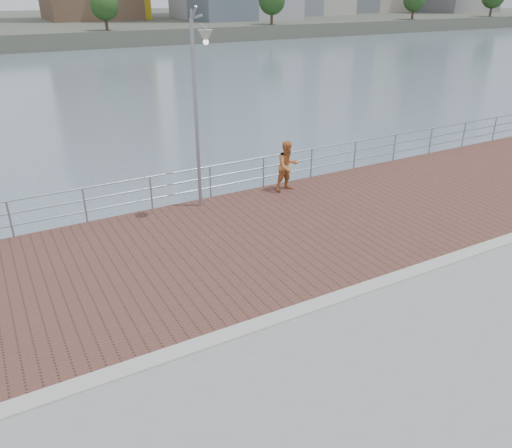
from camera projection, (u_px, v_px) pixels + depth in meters
water at (297, 381)px, 11.81m from camera, size 400.00×400.00×0.00m
brick_lane at (228, 245)px, 13.80m from camera, size 40.00×6.80×0.02m
curb at (300, 310)px, 10.95m from camera, size 40.00×0.40×0.06m
guardrail at (181, 184)px, 16.19m from camera, size 39.06×0.06×1.13m
street_lamp at (200, 80)px, 14.21m from camera, size 0.42×1.22×5.74m
bystander at (288, 166)px, 17.15m from camera, size 0.89×0.71×1.76m
shoreline_trees at (189, 3)px, 82.71m from camera, size 169.64×5.12×6.83m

